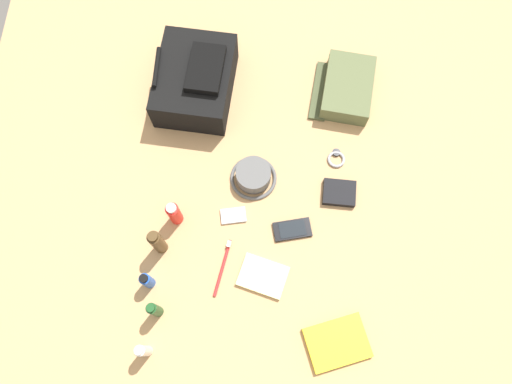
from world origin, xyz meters
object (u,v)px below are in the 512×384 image
object	(u,v)px
toiletry_pouch	(346,88)
paperback_novel	(337,343)
toothpaste_tube	(143,351)
wallet	(339,193)
cologne_bottle	(158,242)
toothbrush	(223,265)
wristwatch	(336,158)
shampoo_bottle	(155,310)
cell_phone	(292,230)
bucket_hat	(253,176)
deodorant_spray	(147,281)
sunscreen_spray	(174,213)
notepad	(263,276)
backpack	(196,80)
media_player	(234,216)

from	to	relation	value
toiletry_pouch	paperback_novel	size ratio (longest dim) A/B	1.21
toothpaste_tube	wallet	bearing A→B (deg)	-47.48
cologne_bottle	toothbrush	distance (m)	0.23
paperback_novel	cologne_bottle	bearing A→B (deg)	64.71
toiletry_pouch	wristwatch	distance (m)	0.27
shampoo_bottle	paperback_novel	bearing A→B (deg)	-96.64
wristwatch	cell_phone	bearing A→B (deg)	150.90
bucket_hat	wristwatch	world-z (taller)	bucket_hat
deodorant_spray	wristwatch	bearing A→B (deg)	-52.37
toothpaste_tube	wristwatch	world-z (taller)	toothpaste_tube
cologne_bottle	sunscreen_spray	distance (m)	0.11
toothpaste_tube	paperback_novel	distance (m)	0.59
deodorant_spray	bucket_hat	bearing A→B (deg)	-39.99
notepad	wristwatch	bearing A→B (deg)	-12.96
backpack	toothbrush	size ratio (longest dim) A/B	1.90
toothpaste_tube	deodorant_spray	bearing A→B (deg)	4.66
paperback_novel	media_player	distance (m)	0.53
toiletry_pouch	paperback_novel	xyz separation A→B (m)	(-0.88, 0.03, -0.03)
bucket_hat	shampoo_bottle	distance (m)	0.54
media_player	notepad	xyz separation A→B (m)	(-0.20, -0.11, 0.00)
paperback_novel	wristwatch	xyz separation A→B (m)	(0.62, 0.00, -0.00)
toiletry_pouch	cell_phone	size ratio (longest dim) A/B	1.99
paperback_novel	sunscreen_spray	bearing A→B (deg)	55.18
cologne_bottle	media_player	size ratio (longest dim) A/B	1.77
shampoo_bottle	sunscreen_spray	world-z (taller)	shampoo_bottle
bucket_hat	shampoo_bottle	world-z (taller)	shampoo_bottle
paperback_novel	cell_phone	world-z (taller)	paperback_novel
toothpaste_tube	toothbrush	bearing A→B (deg)	-37.64
wallet	notepad	world-z (taller)	wallet
wallet	paperback_novel	bearing A→B (deg)	-177.85
cologne_bottle	sunscreen_spray	xyz separation A→B (m)	(0.10, -0.04, -0.02)
cell_phone	toothbrush	size ratio (longest dim) A/B	0.73
toothpaste_tube	sunscreen_spray	world-z (taller)	same
cologne_bottle	bucket_hat	bearing A→B (deg)	-48.49
backpack	cell_phone	size ratio (longest dim) A/B	2.62
backpack	media_player	bearing A→B (deg)	-160.91
deodorant_spray	wristwatch	world-z (taller)	deodorant_spray
sunscreen_spray	paperback_novel	xyz separation A→B (m)	(-0.37, -0.54, -0.05)
backpack	notepad	xyz separation A→B (m)	(-0.67, -0.27, -0.07)
cell_phone	notepad	size ratio (longest dim) A/B	0.91
toothpaste_tube	paperback_novel	world-z (taller)	toothpaste_tube
cell_phone	wallet	bearing A→B (deg)	-49.05
deodorant_spray	paperback_novel	world-z (taller)	deodorant_spray
toothpaste_tube	cell_phone	size ratio (longest dim) A/B	0.97
wristwatch	toothbrush	world-z (taller)	toothbrush
sunscreen_spray	cell_phone	bearing A→B (deg)	-92.94
media_player	deodorant_spray	bearing A→B (deg)	133.06
shampoo_bottle	notepad	distance (m)	0.36
wristwatch	backpack	bearing A→B (deg)	64.31
toothpaste_tube	shampoo_bottle	bearing A→B (deg)	-9.44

